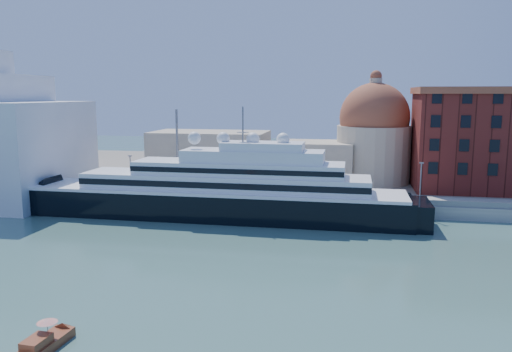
# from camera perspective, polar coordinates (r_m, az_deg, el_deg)

# --- Properties ---
(ground) EXTENTS (400.00, 400.00, 0.00)m
(ground) POSITION_cam_1_polar(r_m,az_deg,el_deg) (74.06, -2.72, -9.29)
(ground) COLOR #39625F
(ground) RESTS_ON ground
(quay) EXTENTS (180.00, 10.00, 2.50)m
(quay) POSITION_cam_1_polar(r_m,az_deg,el_deg) (105.93, 1.60, -2.88)
(quay) COLOR gray
(quay) RESTS_ON ground
(land) EXTENTS (260.00, 72.00, 2.00)m
(land) POSITION_cam_1_polar(r_m,az_deg,el_deg) (145.92, 4.20, 0.37)
(land) COLOR slate
(land) RESTS_ON ground
(quay_fence) EXTENTS (180.00, 0.10, 1.20)m
(quay_fence) POSITION_cam_1_polar(r_m,az_deg,el_deg) (101.20, 1.19, -2.39)
(quay_fence) COLOR slate
(quay_fence) RESTS_ON quay
(superyacht) EXTENTS (83.60, 11.59, 24.99)m
(superyacht) POSITION_cam_1_polar(r_m,az_deg,el_deg) (97.33, -6.08, -2.18)
(superyacht) COLOR black
(superyacht) RESTS_ON ground
(service_barge) EXTENTS (14.36, 8.59, 3.07)m
(service_barge) POSITION_cam_1_polar(r_m,az_deg,el_deg) (109.41, -20.57, -3.29)
(service_barge) COLOR white
(service_barge) RESTS_ON ground
(water_taxi) EXTENTS (2.56, 6.59, 3.07)m
(water_taxi) POSITION_cam_1_polar(r_m,az_deg,el_deg) (52.75, -23.11, -17.18)
(water_taxi) COLOR maroon
(water_taxi) RESTS_ON ground
(warehouse) EXTENTS (43.00, 19.00, 23.25)m
(warehouse) POSITION_cam_1_polar(r_m,az_deg,el_deg) (125.67, 27.25, 3.79)
(warehouse) COLOR maroon
(warehouse) RESTS_ON land
(church) EXTENTS (66.00, 18.00, 25.50)m
(church) POSITION_cam_1_polar(r_m,az_deg,el_deg) (126.96, 6.21, 3.51)
(church) COLOR beige
(church) RESTS_ON land
(lamp_posts) EXTENTS (120.80, 2.40, 18.00)m
(lamp_posts) POSITION_cam_1_polar(r_m,az_deg,el_deg) (105.55, -5.34, 1.77)
(lamp_posts) COLOR slate
(lamp_posts) RESTS_ON quay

